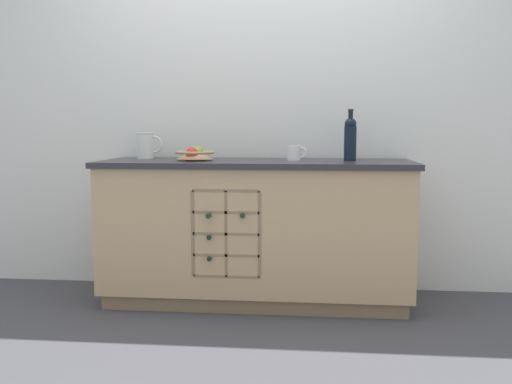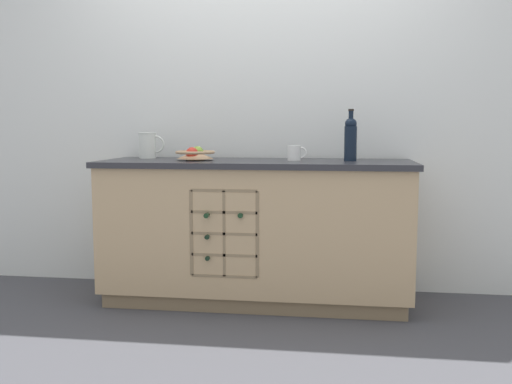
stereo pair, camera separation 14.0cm
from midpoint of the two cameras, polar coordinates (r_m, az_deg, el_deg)
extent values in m
plane|color=#424247|center=(3.66, -1.12, -10.80)|extent=(14.00, 14.00, 0.00)
cube|color=silver|center=(3.87, -0.48, 9.25)|extent=(4.40, 0.06, 2.55)
cube|color=#8B7354|center=(3.65, -1.12, -10.12)|extent=(1.81, 0.55, 0.09)
cube|color=tan|center=(3.55, -1.13, -3.54)|extent=(1.87, 0.61, 0.76)
cube|color=#2D2D33|center=(3.50, -1.15, 2.88)|extent=(1.91, 0.65, 0.03)
cube|color=#8B7354|center=(3.37, -3.95, -3.91)|extent=(0.39, 0.01, 0.50)
cube|color=#8B7354|center=(3.36, -7.35, -3.99)|extent=(0.02, 0.10, 0.50)
cube|color=#8B7354|center=(3.29, -0.79, -4.14)|extent=(0.02, 0.10, 0.50)
cube|color=#8B7354|center=(3.38, -4.07, -8.25)|extent=(0.39, 0.10, 0.02)
cube|color=#8B7354|center=(3.35, -4.09, -6.18)|extent=(0.39, 0.10, 0.02)
cube|color=#8B7354|center=(3.32, -4.10, -4.07)|extent=(0.39, 0.10, 0.02)
cube|color=#8B7354|center=(3.30, -4.12, -1.94)|extent=(0.39, 0.10, 0.02)
cube|color=#8B7354|center=(3.28, -4.14, 0.22)|extent=(0.39, 0.10, 0.02)
cube|color=#8B7354|center=(3.32, -4.10, -4.07)|extent=(0.02, 0.10, 0.50)
cylinder|color=black|center=(3.47, -5.35, -6.05)|extent=(0.07, 0.19, 0.07)
cylinder|color=black|center=(3.34, -5.80, -6.55)|extent=(0.03, 0.08, 0.03)
cylinder|color=black|center=(3.46, -5.33, -3.97)|extent=(0.07, 0.21, 0.07)
cylinder|color=black|center=(3.32, -5.83, -4.43)|extent=(0.03, 0.09, 0.03)
cylinder|color=#19381E|center=(3.41, -5.44, -1.96)|extent=(0.08, 0.20, 0.08)
cylinder|color=#19381E|center=(3.28, -5.92, -2.31)|extent=(0.03, 0.08, 0.03)
cylinder|color=#19381E|center=(3.41, -2.16, -1.92)|extent=(0.08, 0.20, 0.08)
cylinder|color=#19381E|center=(3.27, -2.51, -2.29)|extent=(0.03, 0.09, 0.03)
cylinder|color=tan|center=(3.54, -7.27, 3.23)|extent=(0.11, 0.11, 0.01)
cone|color=tan|center=(3.54, -7.27, 3.70)|extent=(0.23, 0.23, 0.05)
torus|color=tan|center=(3.54, -7.28, 3.96)|extent=(0.25, 0.25, 0.02)
sphere|color=red|center=(3.50, -7.58, 3.84)|extent=(0.08, 0.08, 0.08)
sphere|color=#7FA838|center=(3.56, -7.05, 3.92)|extent=(0.08, 0.08, 0.08)
cylinder|color=silver|center=(3.81, -12.07, 4.56)|extent=(0.11, 0.11, 0.17)
torus|color=silver|center=(3.81, -12.10, 5.77)|extent=(0.12, 0.12, 0.01)
torus|color=silver|center=(3.79, -11.23, 4.69)|extent=(0.11, 0.01, 0.11)
cylinder|color=white|center=(3.51, 2.67, 3.92)|extent=(0.08, 0.08, 0.09)
torus|color=white|center=(3.51, 3.38, 3.94)|extent=(0.07, 0.01, 0.07)
cylinder|color=black|center=(3.50, 8.27, 4.81)|extent=(0.08, 0.08, 0.21)
sphere|color=black|center=(3.50, 8.30, 6.75)|extent=(0.07, 0.07, 0.07)
cylinder|color=black|center=(3.50, 8.31, 7.27)|extent=(0.03, 0.03, 0.09)
cylinder|color=black|center=(3.50, 8.32, 8.11)|extent=(0.03, 0.03, 0.01)
camera|label=1|loc=(0.07, -91.14, -0.13)|focal=40.00mm
camera|label=2|loc=(0.07, 88.86, 0.13)|focal=40.00mm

